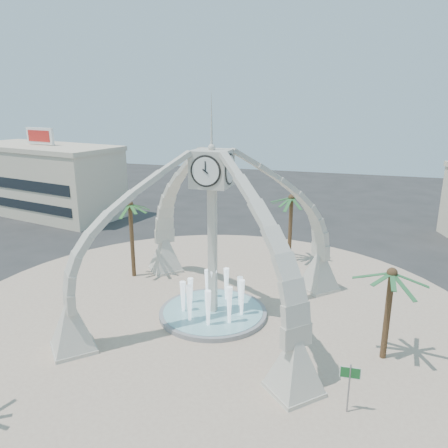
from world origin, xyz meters
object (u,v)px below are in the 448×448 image
(palm_east, at_px, (392,274))
(palm_north, at_px, (292,199))
(palm_west, at_px, (130,206))
(street_sign, at_px, (350,379))
(fountain, at_px, (213,312))
(clock_tower, at_px, (212,233))

(palm_east, height_order, palm_north, palm_north)
(palm_west, xyz_separation_m, street_sign, (19.22, -12.93, -4.62))
(fountain, height_order, palm_north, palm_north)
(clock_tower, bearing_deg, palm_east, -10.22)
(palm_east, xyz_separation_m, street_sign, (-1.96, -5.79, -3.61))
(clock_tower, height_order, palm_east, clock_tower)
(palm_east, bearing_deg, palm_west, 161.36)
(palm_east, distance_m, street_sign, 7.09)
(fountain, height_order, palm_east, palm_east)
(palm_north, bearing_deg, clock_tower, -105.55)
(street_sign, bearing_deg, palm_north, 103.72)
(clock_tower, height_order, fountain, clock_tower)
(clock_tower, height_order, street_sign, clock_tower)
(fountain, distance_m, palm_west, 12.31)
(clock_tower, xyz_separation_m, palm_north, (3.62, 12.99, -0.08))
(palm_west, bearing_deg, palm_north, 31.79)
(palm_east, bearing_deg, street_sign, -108.71)
(clock_tower, relative_size, palm_north, 2.46)
(fountain, xyz_separation_m, palm_north, (3.62, 12.99, 6.12))
(palm_north, xyz_separation_m, street_sign, (6.32, -20.93, -4.39))
(fountain, relative_size, palm_north, 1.10)
(clock_tower, height_order, palm_west, clock_tower)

